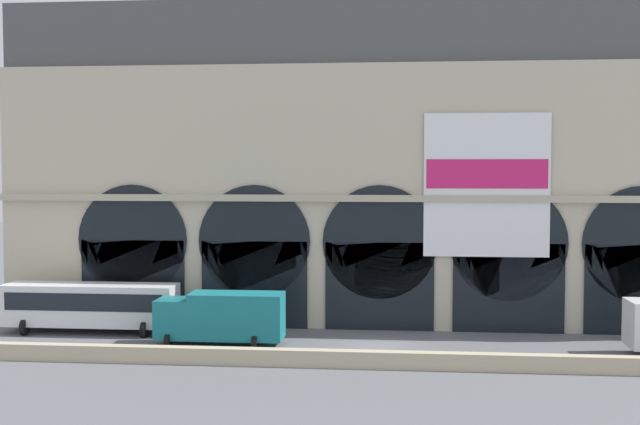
{
  "coord_description": "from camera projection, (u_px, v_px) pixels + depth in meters",
  "views": [
    {
      "loc": [
        1.08,
        -45.96,
        10.48
      ],
      "look_at": [
        -3.85,
        5.0,
        7.59
      ],
      "focal_mm": 44.61,
      "sensor_mm": 36.0,
      "label": 1
    }
  ],
  "objects": [
    {
      "name": "box_truck_midwest",
      "position": [
        222.0,
        317.0,
        46.83
      ],
      "size": [
        7.5,
        2.91,
        3.12
      ],
      "color": "#19727A",
      "rests_on": "ground"
    },
    {
      "name": "quay_parapet_wall",
      "position": [
        375.0,
        360.0,
        41.5
      ],
      "size": [
        90.0,
        0.7,
        0.9
      ],
      "primitive_type": "cube",
      "color": "#BCAD8C",
      "rests_on": "ground"
    },
    {
      "name": "station_building",
      "position": [
        381.0,
        169.0,
        52.87
      ],
      "size": [
        50.61,
        4.69,
        21.5
      ],
      "color": "beige",
      "rests_on": "ground"
    },
    {
      "name": "bus_west",
      "position": [
        90.0,
        305.0,
        50.39
      ],
      "size": [
        11.0,
        3.25,
        3.1
      ],
      "color": "white",
      "rests_on": "ground"
    },
    {
      "name": "ground_plane",
      "position": [
        377.0,
        347.0,
        46.37
      ],
      "size": [
        200.0,
        200.0,
        0.0
      ],
      "primitive_type": "plane",
      "color": "slate"
    }
  ]
}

